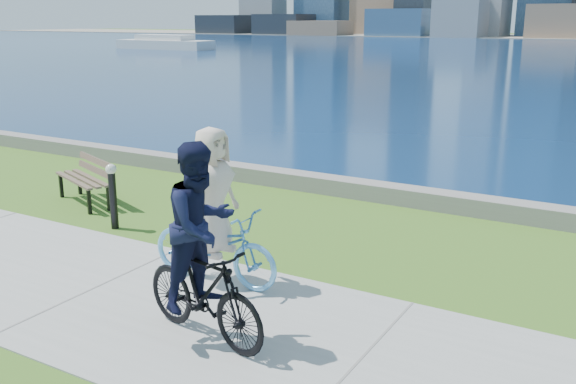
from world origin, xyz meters
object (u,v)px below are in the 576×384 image
bollard_lamp (113,192)px  cyclist_woman (214,226)px  cyclist_man (202,260)px  park_bench (87,176)px

bollard_lamp → cyclist_woman: (3.01, -1.06, 0.17)m
cyclist_woman → cyclist_man: (0.91, -1.43, 0.16)m
cyclist_woman → cyclist_man: size_ratio=0.95×
park_bench → cyclist_man: (5.58, -3.43, 0.45)m
park_bench → cyclist_woman: (4.67, -2.00, 0.29)m
park_bench → cyclist_woman: size_ratio=0.83×
park_bench → cyclist_man: cyclist_man is taller
park_bench → cyclist_woman: bearing=-1.7°
park_bench → cyclist_woman: 5.09m
bollard_lamp → cyclist_man: cyclist_man is taller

